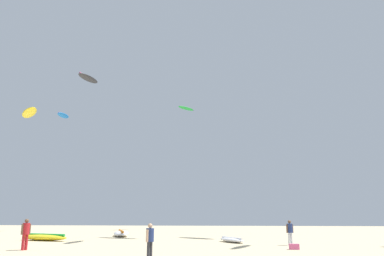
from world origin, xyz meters
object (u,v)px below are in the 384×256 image
kite_grounded_far (121,233)px  kite_aloft_2 (29,113)px  kite_grounded_mid (232,240)px  person_left (290,231)px  person_foreground (150,238)px  person_right (26,232)px  kite_aloft_0 (63,115)px  kite_aloft_1 (186,108)px  kite_grounded_near (44,237)px  kite_aloft_4 (88,78)px  cooler_box (294,247)px

kite_grounded_far → kite_aloft_2: kite_aloft_2 is taller
kite_grounded_mid → kite_grounded_far: size_ratio=0.65×
person_left → kite_aloft_2: kite_aloft_2 is taller
person_left → kite_grounded_far: bearing=-150.0°
person_foreground → person_right: 9.15m
person_foreground → kite_aloft_0: kite_aloft_0 is taller
kite_aloft_1 → kite_grounded_far: bearing=-102.9°
kite_grounded_near → kite_aloft_0: (-10.10, 23.18, 16.35)m
kite_grounded_near → kite_aloft_0: kite_aloft_0 is taller
person_left → person_right: (-15.79, -5.12, 0.07)m
person_left → kite_grounded_far: person_left is taller
person_right → kite_aloft_4: bearing=136.7°
person_left → person_right: 16.59m
kite_aloft_2 → kite_aloft_4: kite_aloft_4 is taller
person_foreground → cooler_box: bearing=-117.6°
kite_grounded_mid → person_left: bearing=-30.7°
kite_aloft_0 → kite_aloft_1: (18.52, 1.32, 0.95)m
kite_aloft_4 → cooler_box: bearing=-46.4°
person_foreground → kite_aloft_1: 40.18m
kite_aloft_0 → kite_aloft_4: size_ratio=0.70×
person_foreground → person_left: (7.61, 9.22, 0.02)m
kite_aloft_0 → kite_aloft_2: bearing=-71.2°
cooler_box → kite_aloft_0: (-28.41, 29.10, 16.45)m
cooler_box → kite_aloft_2: (-20.50, 5.84, 10.28)m
kite_grounded_far → kite_aloft_1: kite_aloft_1 is taller
person_right → kite_aloft_2: (-4.99, 7.80, 9.42)m
kite_aloft_1 → cooler_box: bearing=-72.0°
kite_aloft_2 → kite_aloft_0: bearing=108.8°
person_foreground → kite_aloft_2: bearing=-19.3°
kite_aloft_4 → kite_aloft_1: bearing=26.4°
kite_grounded_mid → kite_aloft_4: 33.50m
kite_grounded_far → kite_aloft_2: bearing=-134.2°
kite_grounded_near → kite_grounded_mid: (14.70, -0.45, -0.08)m
kite_aloft_1 → kite_aloft_4: 14.72m
person_foreground → kite_grounded_mid: person_foreground is taller
person_right → kite_grounded_far: (1.51, 14.50, -0.74)m
person_right → cooler_box: size_ratio=3.13×
person_left → person_right: person_right is taller
cooler_box → kite_aloft_1: size_ratio=0.18×
kite_aloft_1 → kite_aloft_2: (-10.61, -24.58, -7.13)m
kite_grounded_mid → kite_aloft_4: (-19.21, 18.53, 20.24)m
kite_grounded_near → kite_grounded_far: 7.90m
cooler_box → kite_aloft_0: size_ratio=0.19×
person_left → kite_grounded_near: 18.81m
person_right → kite_grounded_near: 8.40m
kite_aloft_4 → kite_grounded_mid: bearing=-44.0°
person_left → kite_grounded_far: (-14.27, 9.39, -0.67)m
cooler_box → kite_aloft_2: kite_aloft_2 is taller
person_foreground → person_left: 11.95m
person_right → kite_grounded_mid: person_right is taller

